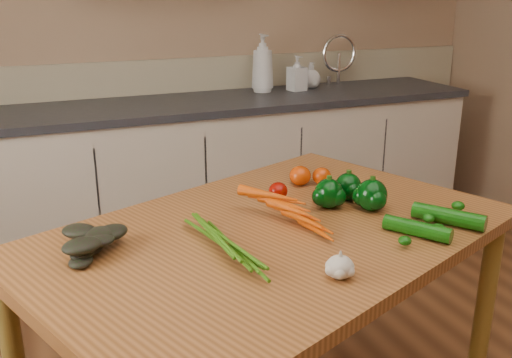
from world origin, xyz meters
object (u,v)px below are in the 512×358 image
Objects in this scene: leafy_greens at (90,236)px; tomato_c at (322,176)px; table at (272,255)px; zucchini_a at (449,217)px; pepper_b at (348,187)px; soap_bottle_b at (297,73)px; garlic_bulb at (340,267)px; pepper_a at (329,194)px; pepper_c at (372,195)px; zucchini_b at (417,229)px; tomato_a at (278,191)px; soap_bottle_c at (311,75)px; tomato_b at (300,176)px; soap_bottle_a at (263,63)px; carrot_bunch at (270,221)px.

tomato_c is at bearing 17.04° from leafy_greens.
zucchini_a is at bearing -40.27° from table.
pepper_b reaches higher than tomato_c.
garlic_bulb is (-0.87, -1.99, -0.18)m from soap_bottle_b.
leafy_greens is at bearing -176.39° from pepper_a.
zucchini_b is at bearing -88.44° from pepper_c.
soap_bottle_b reaches higher than garlic_bulb.
pepper_b is 0.89× the size of pepper_c.
tomato_a is (-0.12, 0.14, -0.02)m from pepper_a.
zucchini_a is (0.27, -0.27, -0.02)m from pepper_a.
pepper_b is at bearing 94.02° from zucchini_b.
leafy_greens reaches higher than pepper_c.
soap_bottle_c is at bearing 71.24° from zucchini_b.
leafy_greens reaches higher than tomato_b.
soap_bottle_c is 1.69× the size of pepper_b.
soap_bottle_b is 1.34× the size of soap_bottle_c.
garlic_bulb is at bearing -112.02° from soap_bottle_a.
soap_bottle_b is 1.90m from carrot_bunch.
soap_bottle_a is 1.85m from carrot_bunch.
soap_bottle_a is 1.43m from tomato_c.
soap_bottle_c is 1.79m from pepper_a.
tomato_b is (0.27, 0.34, 0.13)m from table.
tomato_a is (0.09, 0.58, 0.00)m from garlic_bulb.
tomato_b is at bearing -129.15° from soap_bottle_c.
pepper_a is at bearing -109.56° from soap_bottle_a.
pepper_a is at bearing 0.85° from carrot_bunch.
tomato_a is at bearing 38.55° from carrot_bunch.
carrot_bunch is at bearing -128.60° from soap_bottle_b.
pepper_c is (-0.32, -1.66, -0.23)m from soap_bottle_a.
table is 1.86m from soap_bottle_a.
soap_bottle_b is at bearing 61.23° from tomato_a.
pepper_b is at bearing 98.89° from pepper_c.
soap_bottle_b reaches higher than carrot_bunch.
pepper_b is at bearing -87.73° from tomato_c.
zucchini_b is at bearing -85.98° from pepper_b.
garlic_bulb is 0.73m from tomato_c.
table is at bearing 161.37° from zucchini_a.
zucchini_a is (0.53, -0.18, 0.11)m from table.
pepper_a is (-0.78, -1.61, -0.14)m from soap_bottle_c.
garlic_bulb is 0.73× the size of pepper_a.
pepper_b is 1.15× the size of tomato_b.
pepper_a reaches higher than zucchini_b.
carrot_bunch is at bearing -174.73° from pepper_c.
pepper_c is (0.39, 0.04, 0.02)m from carrot_bunch.
soap_bottle_a is 2.06m from leafy_greens.
leafy_greens is at bearing -174.02° from pepper_b.
soap_bottle_c is 2.03m from zucchini_b.
zucchini_b is at bearing 21.27° from garlic_bulb.
table is 0.40m from pepper_b.
garlic_bulb is (0.03, -0.35, 0.12)m from table.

